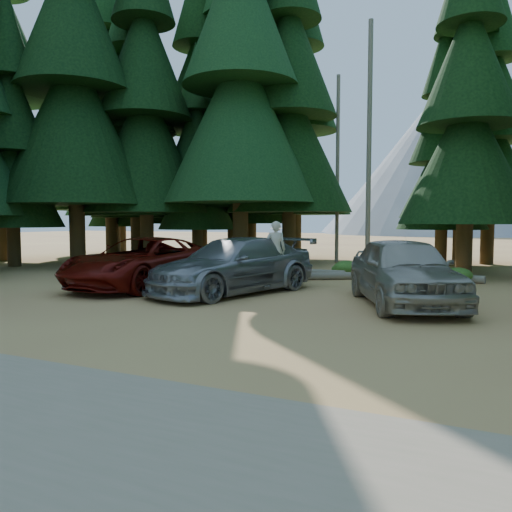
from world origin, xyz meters
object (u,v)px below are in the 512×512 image
object	(u,v)px
log_left	(322,276)
frisbee_player	(276,249)
log_mid	(305,272)
log_right	(421,276)
silver_minivan_center	(234,265)
silver_minivan_right	(403,271)
red_pickup	(143,262)

from	to	relation	value
log_left	frisbee_player	bearing A→B (deg)	-128.57
frisbee_player	log_mid	size ratio (longest dim) A/B	0.53
frisbee_player	log_right	bearing A→B (deg)	-146.96
silver_minivan_center	silver_minivan_right	distance (m)	5.13
red_pickup	log_right	xyz separation A→B (m)	(8.25, 6.25, -0.70)
log_right	silver_minivan_right	bearing A→B (deg)	-76.27
silver_minivan_center	frisbee_player	xyz separation A→B (m)	(1.07, 0.81, 0.50)
log_left	log_right	size ratio (longest dim) A/B	0.87
silver_minivan_right	frisbee_player	world-z (taller)	frisbee_player
log_left	log_mid	world-z (taller)	log_left
log_mid	frisbee_player	bearing A→B (deg)	-81.10
silver_minivan_right	silver_minivan_center	bearing A→B (deg)	155.18
red_pickup	log_mid	size ratio (longest dim) A/B	1.82
red_pickup	silver_minivan_right	bearing A→B (deg)	0.81
frisbee_player	log_right	xyz separation A→B (m)	(3.78, 5.35, -1.21)
log_left	log_mid	xyz separation A→B (m)	(-1.09, 1.20, -0.00)
log_left	red_pickup	bearing A→B (deg)	-169.36
red_pickup	frisbee_player	size ratio (longest dim) A/B	3.45
silver_minivan_right	frisbee_player	xyz separation A→B (m)	(-4.05, 0.90, 0.44)
log_right	frisbee_player	bearing A→B (deg)	-114.03
log_left	log_right	bearing A→B (deg)	-6.32
frisbee_player	red_pickup	bearing A→B (deg)	-10.32
silver_minivan_right	log_left	size ratio (longest dim) A/B	1.36
red_pickup	silver_minivan_center	xyz separation A→B (m)	(3.40, 0.08, 0.01)
red_pickup	log_mid	world-z (taller)	red_pickup
silver_minivan_center	log_mid	distance (m)	5.74
silver_minivan_center	log_left	distance (m)	4.77
silver_minivan_center	log_left	size ratio (longest dim) A/B	1.49
log_right	log_left	bearing A→B (deg)	-142.46
red_pickup	log_left	distance (m)	6.70
silver_minivan_center	log_right	world-z (taller)	silver_minivan_center
frisbee_player	log_left	world-z (taller)	frisbee_player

